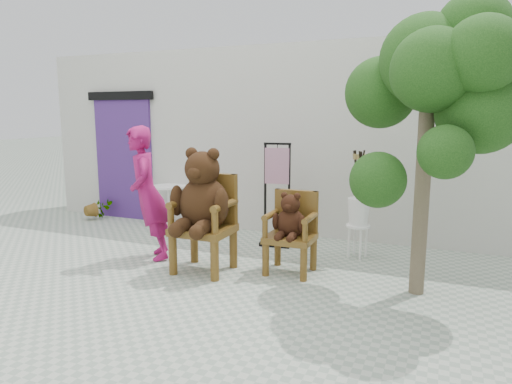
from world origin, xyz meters
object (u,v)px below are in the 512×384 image
(tree, at_px, (440,82))
(person, at_px, (148,194))
(display_stand, at_px, (277,206))
(stool_bucket, at_px, (359,211))
(chair_small, at_px, (291,224))
(cafe_table, at_px, (169,201))
(chair_big, at_px, (203,203))

(tree, bearing_deg, person, -179.28)
(display_stand, bearing_deg, stool_bucket, -13.41)
(display_stand, bearing_deg, chair_small, -67.33)
(chair_small, bearing_deg, tree, -6.23)
(cafe_table, xyz_separation_m, display_stand, (2.13, -0.41, 0.14))
(chair_small, relative_size, display_stand, 0.66)
(display_stand, distance_m, tree, 2.97)
(cafe_table, bearing_deg, chair_small, -28.43)
(chair_small, distance_m, cafe_table, 3.07)
(person, bearing_deg, cafe_table, 167.96)
(person, xyz_separation_m, cafe_table, (-0.78, 1.68, -0.44))
(chair_small, relative_size, person, 0.57)
(person, bearing_deg, tree, 53.63)
(chair_big, distance_m, cafe_table, 2.52)
(chair_small, height_order, cafe_table, chair_small)
(stool_bucket, relative_size, tree, 0.47)
(chair_big, distance_m, display_stand, 1.51)
(display_stand, xyz_separation_m, stool_bucket, (1.22, -0.17, 0.06))
(stool_bucket, bearing_deg, display_stand, 172.19)
(chair_small, height_order, person, person)
(stool_bucket, bearing_deg, chair_big, -142.92)
(cafe_table, relative_size, tree, 0.23)
(stool_bucket, bearing_deg, person, -156.72)
(person, relative_size, stool_bucket, 1.21)
(cafe_table, height_order, display_stand, display_stand)
(chair_small, xyz_separation_m, display_stand, (-0.57, 1.05, -0.01))
(chair_big, relative_size, tree, 0.49)
(chair_small, relative_size, tree, 0.32)
(chair_small, height_order, display_stand, display_stand)
(chair_big, relative_size, stool_bucket, 1.05)
(person, distance_m, cafe_table, 1.90)
(stool_bucket, bearing_deg, cafe_table, 170.29)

